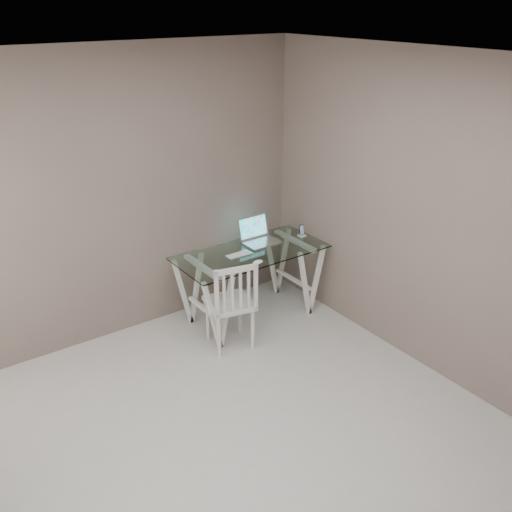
{
  "coord_description": "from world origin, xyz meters",
  "views": [
    {
      "loc": [
        -1.71,
        -2.49,
        3.03
      ],
      "look_at": [
        1.05,
        1.4,
        0.85
      ],
      "focal_mm": 40.0,
      "sensor_mm": 36.0,
      "label": 1
    }
  ],
  "objects": [
    {
      "name": "desk",
      "position": [
        1.2,
        1.7,
        0.38
      ],
      "size": [
        1.5,
        0.7,
        0.75
      ],
      "color": "silver",
      "rests_on": "ground"
    },
    {
      "name": "room",
      "position": [
        -0.06,
        0.02,
        1.72
      ],
      "size": [
        4.5,
        4.52,
        2.71
      ],
      "color": "#AFADA8",
      "rests_on": "ground"
    },
    {
      "name": "mouse",
      "position": [
        1.09,
        1.44,
        0.76
      ],
      "size": [
        0.11,
        0.06,
        0.03
      ],
      "primitive_type": "ellipsoid",
      "color": "white",
      "rests_on": "desk"
    },
    {
      "name": "chair",
      "position": [
        0.75,
        1.35,
        0.49
      ],
      "size": [
        0.49,
        0.49,
        0.89
      ],
      "rotation": [
        0.0,
        0.0,
        -0.22
      ],
      "color": "silver",
      "rests_on": "ground"
    },
    {
      "name": "keyboard",
      "position": [
        1.05,
        1.7,
        0.75
      ],
      "size": [
        0.26,
        0.11,
        0.01
      ],
      "primitive_type": "cube",
      "color": "silver",
      "rests_on": "desk"
    },
    {
      "name": "laptop",
      "position": [
        1.41,
        1.87,
        0.81
      ],
      "size": [
        0.35,
        0.31,
        0.25
      ],
      "color": "silver",
      "rests_on": "desk"
    },
    {
      "name": "phone_dock",
      "position": [
        1.86,
        1.72,
        0.78
      ],
      "size": [
        0.07,
        0.07,
        0.12
      ],
      "color": "white",
      "rests_on": "desk"
    }
  ]
}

